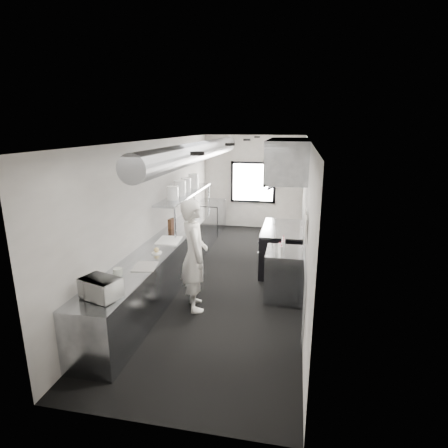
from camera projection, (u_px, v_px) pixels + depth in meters
The scene contains 35 objects.
floor at pixel (229, 277), 7.64m from camera, with size 3.00×8.00×0.01m, color black.
ceiling at pixel (229, 140), 6.91m from camera, with size 3.00×8.00×0.01m, color beige.
wall_back at pixel (253, 182), 11.06m from camera, with size 3.00×0.02×2.80m, color beige.
wall_front at pixel (152, 306), 3.49m from camera, with size 3.00×0.02×2.80m, color beige.
wall_left at pixel (158, 209), 7.56m from camera, with size 0.02×8.00×2.80m, color beige.
wall_right at pixel (306, 215), 6.99m from camera, with size 0.02×8.00×2.80m, color beige.
wall_cladding at pixel (302, 252), 7.50m from camera, with size 0.03×5.50×1.10m, color gray.
hvac_duct at pixel (199, 152), 7.49m from camera, with size 0.40×0.40×6.40m, color gray.
service_window at pixel (253, 182), 11.03m from camera, with size 1.36×0.05×1.25m.
exhaust_hood at pixel (288, 160), 7.47m from camera, with size 0.81×2.20×0.88m.
prep_counter at pixel (167, 261), 7.27m from camera, with size 0.70×6.00×0.90m, color gray.
pass_shelf at pixel (186, 194), 8.41m from camera, with size 0.45×3.00×0.68m.
range at pixel (281, 248), 7.99m from camera, with size 0.88×1.60×0.94m.
bottle_station at pixel (284, 274), 6.64m from camera, with size 0.65×0.80×0.90m, color gray.
far_work_table at pixel (210, 217), 10.77m from camera, with size 0.70×1.20×0.90m, color gray.
notice_sheet_a at pixel (306, 221), 5.81m from camera, with size 0.02×0.28×0.38m, color silver.
notice_sheet_b at pixel (306, 230), 5.49m from camera, with size 0.02×0.28×0.38m, color silver.
line_cook at pixel (194, 255), 6.14m from camera, with size 0.70×0.46×1.92m, color silver.
microwave at pixel (100, 288), 4.72m from camera, with size 0.46×0.35×0.27m, color silver.
deli_tub_a at pixel (104, 283), 5.05m from camera, with size 0.16×0.16×0.11m, color beige.
deli_tub_b at pixel (118, 272), 5.47m from camera, with size 0.14×0.14×0.10m, color beige.
newspaper at pixel (145, 266), 5.79m from camera, with size 0.35×0.44×0.01m, color silver.
small_plate at pixel (157, 253), 6.40m from camera, with size 0.18×0.18×0.02m, color white.
pastry at pixel (156, 250), 6.39m from camera, with size 0.09×0.09×0.09m, color #E3C377.
cutting_board at pixel (169, 240), 7.09m from camera, with size 0.42×0.56×0.02m, color silver.
knife_block at pixel (172, 223), 7.94m from camera, with size 0.09×0.19×0.21m, color #4F2A1B.
plate_stack_a at pixel (173, 193), 7.58m from camera, with size 0.24×0.24×0.28m, color white.
plate_stack_b at pixel (180, 188), 8.01m from camera, with size 0.26×0.26×0.33m, color white.
plate_stack_c at pixel (186, 185), 8.49m from camera, with size 0.23×0.23×0.32m, color white.
plate_stack_d at pixel (193, 181), 8.89m from camera, with size 0.24×0.24×0.36m, color white.
squeeze_bottle_a at pixel (281, 252), 6.21m from camera, with size 0.06×0.06×0.19m, color silver.
squeeze_bottle_b at pixel (280, 248), 6.40m from camera, with size 0.06×0.06×0.18m, color silver.
squeeze_bottle_c at pixel (283, 246), 6.54m from camera, with size 0.06×0.06×0.17m, color silver.
squeeze_bottle_d at pixel (284, 244), 6.67m from camera, with size 0.05×0.05×0.16m, color silver.
squeeze_bottle_e at pixel (283, 241), 6.78m from camera, with size 0.06×0.06×0.17m, color silver.
Camera 1 is at (1.30, -6.97, 3.07)m, focal length 29.27 mm.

